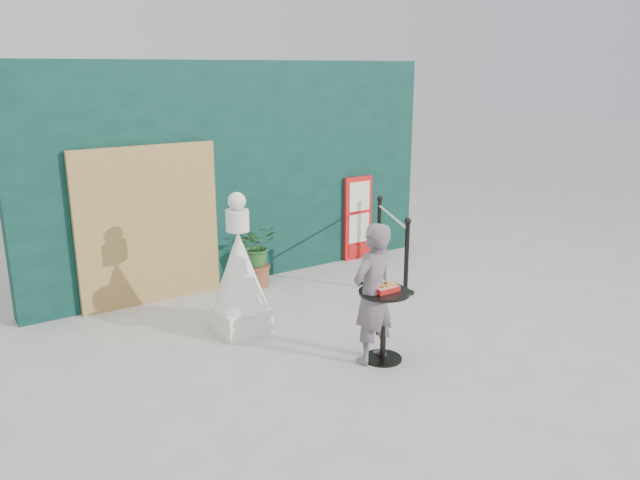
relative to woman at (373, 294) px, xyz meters
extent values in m
plane|color=#ADAAA5|center=(0.14, -0.05, -0.73)|extent=(60.00, 60.00, 0.00)
cube|color=black|center=(0.14, 3.10, 0.77)|extent=(6.00, 0.30, 3.00)
cube|color=tan|center=(-1.26, 2.89, 0.27)|extent=(1.80, 0.08, 2.00)
imported|color=#655762|center=(0.00, 0.00, 0.00)|extent=(0.59, 0.45, 1.46)
cube|color=red|center=(2.04, 2.91, -0.08)|extent=(0.50, 0.06, 1.30)
cube|color=beige|center=(2.04, 2.87, 0.27)|extent=(0.38, 0.02, 0.45)
cube|color=beige|center=(2.04, 2.87, -0.23)|extent=(0.38, 0.02, 0.45)
cube|color=red|center=(2.04, 2.87, -0.58)|extent=(0.38, 0.02, 0.18)
cube|color=white|center=(-0.76, 1.42, -0.58)|extent=(0.54, 0.54, 0.30)
cone|color=silver|center=(-0.76, 1.42, 0.01)|extent=(0.63, 0.63, 0.89)
cylinder|color=silver|center=(-0.76, 1.42, 0.57)|extent=(0.26, 0.26, 0.24)
sphere|color=silver|center=(-0.76, 1.42, 0.79)|extent=(0.20, 0.20, 0.20)
cylinder|color=black|center=(0.11, -0.04, -0.72)|extent=(0.40, 0.40, 0.02)
cylinder|color=black|center=(0.11, -0.04, -0.37)|extent=(0.06, 0.06, 0.72)
cylinder|color=black|center=(0.11, -0.04, 0.01)|extent=(0.52, 0.52, 0.03)
cube|color=#B21913|center=(0.11, -0.04, 0.05)|extent=(0.26, 0.19, 0.05)
cube|color=red|center=(0.11, -0.04, 0.07)|extent=(0.24, 0.17, 0.00)
cube|color=#BD8445|center=(0.07, -0.03, 0.09)|extent=(0.15, 0.14, 0.02)
cube|color=gold|center=(0.16, -0.06, 0.09)|extent=(0.13, 0.13, 0.02)
cone|color=#FFF743|center=(0.13, 0.01, 0.11)|extent=(0.06, 0.06, 0.06)
cylinder|color=brown|center=(0.13, 2.65, -0.60)|extent=(0.31, 0.31, 0.26)
cylinder|color=brown|center=(0.13, 2.65, -0.45)|extent=(0.34, 0.34, 0.04)
imported|color=#275524|center=(0.13, 2.65, -0.15)|extent=(0.51, 0.44, 0.56)
cylinder|color=black|center=(1.61, 1.29, -0.72)|extent=(0.24, 0.24, 0.02)
cylinder|color=black|center=(1.61, 1.29, -0.25)|extent=(0.06, 0.06, 0.96)
sphere|color=black|center=(1.61, 1.29, 0.26)|extent=(0.09, 0.09, 0.09)
cylinder|color=black|center=(2.21, 2.59, -0.72)|extent=(0.24, 0.24, 0.02)
cylinder|color=black|center=(2.21, 2.59, -0.25)|extent=(0.06, 0.06, 0.96)
sphere|color=black|center=(2.21, 2.59, 0.26)|extent=(0.09, 0.09, 0.09)
cylinder|color=silver|center=(1.91, 1.94, 0.15)|extent=(0.63, 1.31, 0.03)
camera|label=1|loc=(-3.72, -4.54, 2.19)|focal=35.00mm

